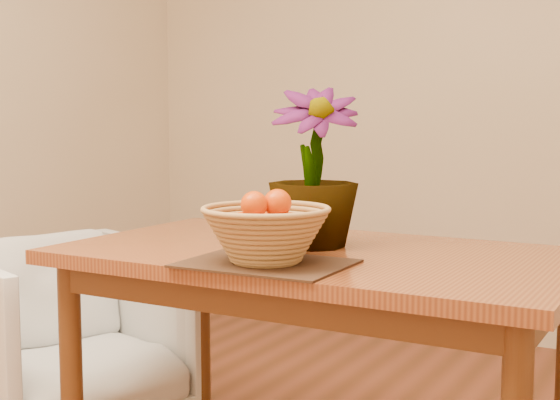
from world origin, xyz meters
The scene contains 7 objects.
wall_back centered at (0.00, 2.25, 1.35)m, with size 4.00×0.02×2.70m, color beige.
table centered at (0.00, 0.30, 0.66)m, with size 1.40×0.80×0.75m.
placemat centered at (-0.01, 0.04, 0.75)m, with size 0.40×0.30×0.01m, color #3C2515.
wicker_basket centered at (-0.01, 0.04, 0.82)m, with size 0.32×0.32×0.13m.
orange_pile centered at (-0.01, 0.04, 0.86)m, with size 0.18×0.17×0.13m.
potted_plant centered at (-0.03, 0.34, 0.98)m, with size 0.25×0.25×0.45m, color #174F16.
armchair centered at (-1.05, 0.40, 0.37)m, with size 0.72×0.68×0.74m, color gray.
Camera 1 is at (0.95, -1.60, 1.11)m, focal length 50.00 mm.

